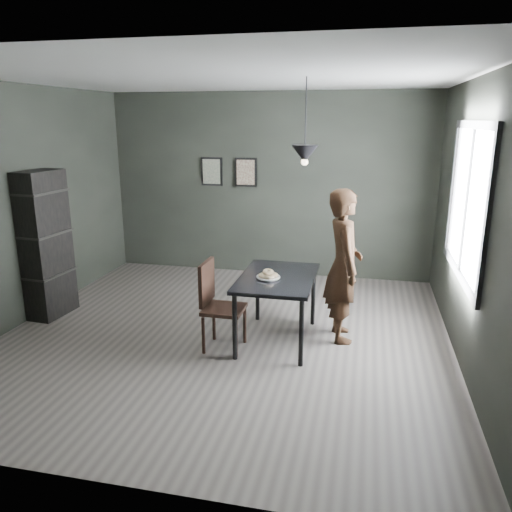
% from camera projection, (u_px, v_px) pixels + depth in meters
% --- Properties ---
extents(ground, '(5.00, 5.00, 0.00)m').
position_uv_depth(ground, '(225.00, 335.00, 5.72)').
color(ground, '#3C3734').
rests_on(ground, ground).
extents(back_wall, '(5.00, 0.10, 2.80)m').
position_uv_depth(back_wall, '(268.00, 186.00, 7.70)').
color(back_wall, black).
rests_on(back_wall, ground).
extents(ceiling, '(5.00, 5.00, 0.02)m').
position_uv_depth(ceiling, '(221.00, 77.00, 4.98)').
color(ceiling, silver).
rests_on(ceiling, ground).
extents(window_assembly, '(0.04, 1.96, 1.56)m').
position_uv_depth(window_assembly, '(467.00, 202.00, 4.97)').
color(window_assembly, white).
rests_on(window_assembly, ground).
extents(cafe_table, '(0.80, 1.20, 0.75)m').
position_uv_depth(cafe_table, '(277.00, 283.00, 5.42)').
color(cafe_table, black).
rests_on(cafe_table, ground).
extents(white_plate, '(0.23, 0.23, 0.01)m').
position_uv_depth(white_plate, '(268.00, 278.00, 5.33)').
color(white_plate, white).
rests_on(white_plate, cafe_table).
extents(donut_pile, '(0.21, 0.21, 0.09)m').
position_uv_depth(donut_pile, '(268.00, 275.00, 5.32)').
color(donut_pile, beige).
rests_on(donut_pile, white_plate).
extents(woman, '(0.54, 0.70, 1.69)m').
position_uv_depth(woman, '(343.00, 266.00, 5.45)').
color(woman, black).
rests_on(woman, ground).
extents(wood_chair, '(0.42, 0.42, 0.96)m').
position_uv_depth(wood_chair, '(216.00, 300.00, 5.28)').
color(wood_chair, black).
rests_on(wood_chair, ground).
extents(shelf_unit, '(0.39, 0.63, 1.81)m').
position_uv_depth(shelf_unit, '(46.00, 245.00, 6.11)').
color(shelf_unit, black).
rests_on(shelf_unit, ground).
extents(pendant_lamp, '(0.28, 0.28, 0.86)m').
position_uv_depth(pendant_lamp, '(305.00, 154.00, 5.09)').
color(pendant_lamp, black).
rests_on(pendant_lamp, ground).
extents(framed_print_left, '(0.34, 0.04, 0.44)m').
position_uv_depth(framed_print_left, '(212.00, 171.00, 7.81)').
color(framed_print_left, black).
rests_on(framed_print_left, ground).
extents(framed_print_right, '(0.34, 0.04, 0.44)m').
position_uv_depth(framed_print_right, '(246.00, 172.00, 7.69)').
color(framed_print_right, black).
rests_on(framed_print_right, ground).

